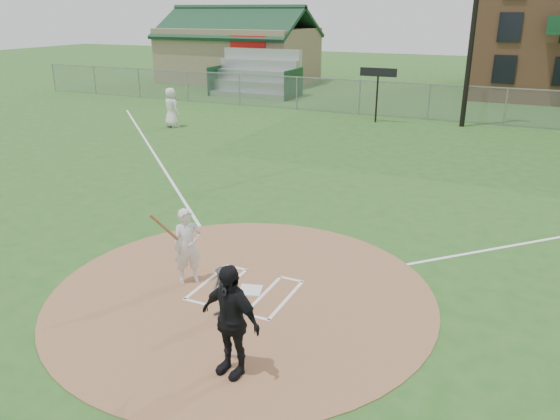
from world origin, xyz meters
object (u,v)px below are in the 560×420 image
at_px(catcher, 223,294).
at_px(batter_at_plate, 187,246).
at_px(umpire, 230,320).
at_px(ondeck_player, 171,108).
at_px(home_plate, 250,290).

xyz_separation_m(catcher, batter_at_plate, (-1.53, 1.08, 0.31)).
distance_m(umpire, ondeck_player, 21.45).
height_order(home_plate, ondeck_player, ondeck_player).
distance_m(catcher, umpire, 1.78).
xyz_separation_m(catcher, ondeck_player, (-12.15, 15.55, 0.44)).
bearing_deg(home_plate, umpire, -68.95).
height_order(catcher, umpire, umpire).
bearing_deg(umpire, catcher, 135.14).
bearing_deg(catcher, home_plate, 108.14).
distance_m(home_plate, umpire, 3.02).
bearing_deg(catcher, batter_at_plate, 160.61).
distance_m(catcher, ondeck_player, 19.74).
xyz_separation_m(umpire, batter_at_plate, (-2.51, 2.50, -0.13)).
height_order(ondeck_player, batter_at_plate, ondeck_player).
bearing_deg(batter_at_plate, umpire, -44.87).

